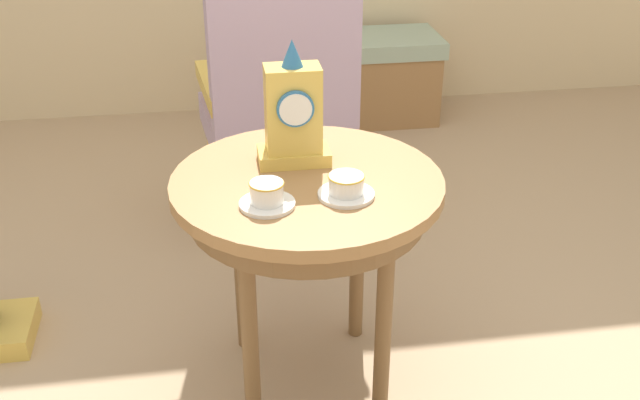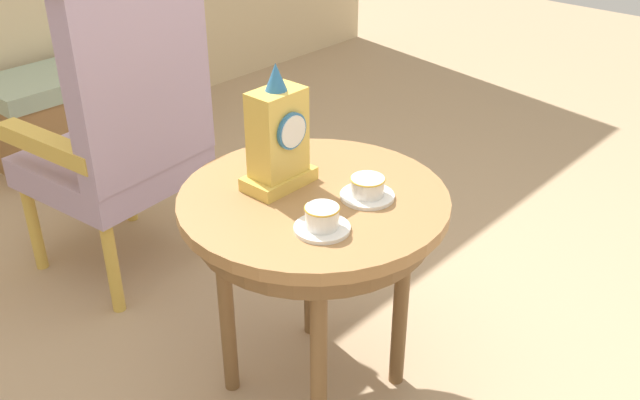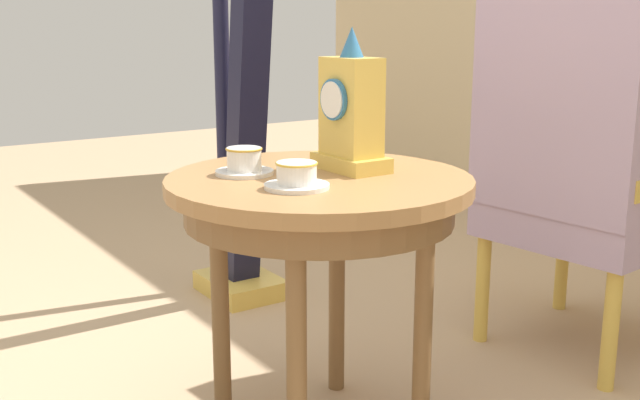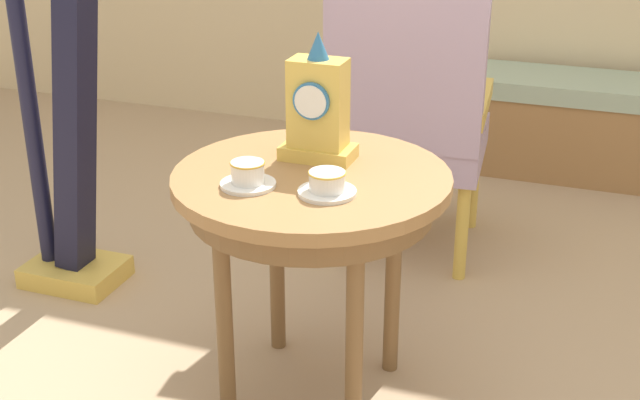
# 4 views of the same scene
# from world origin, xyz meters

# --- Properties ---
(side_table) EXTENTS (0.71, 0.71, 0.65)m
(side_table) POSITION_xyz_m (0.08, -0.02, 0.57)
(side_table) COLOR #9E7042
(side_table) RESTS_ON ground
(teacup_left) EXTENTS (0.14, 0.14, 0.06)m
(teacup_left) POSITION_xyz_m (-0.03, -0.15, 0.68)
(teacup_left) COLOR white
(teacup_left) RESTS_ON side_table
(teacup_right) EXTENTS (0.14, 0.14, 0.06)m
(teacup_right) POSITION_xyz_m (0.17, -0.13, 0.68)
(teacup_right) COLOR white
(teacup_right) RESTS_ON side_table
(mantel_clock) EXTENTS (0.19, 0.11, 0.34)m
(mantel_clock) POSITION_xyz_m (0.06, 0.09, 0.79)
(mantel_clock) COLOR gold
(mantel_clock) RESTS_ON side_table
(armchair) EXTENTS (0.59, 0.58, 1.14)m
(armchair) POSITION_xyz_m (0.11, 0.87, 0.59)
(armchair) COLOR #B299B7
(armchair) RESTS_ON ground
(harp) EXTENTS (0.40, 0.24, 1.81)m
(harp) POSITION_xyz_m (-0.87, 0.30, 0.73)
(harp) COLOR gold
(harp) RESTS_ON ground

